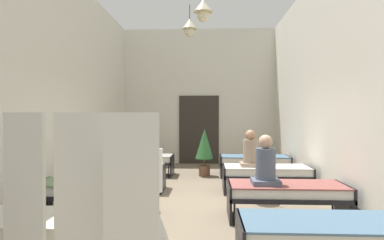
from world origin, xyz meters
TOP-DOWN VIEW (x-y plane):
  - ground_plane at (0.00, 0.00)m, footprint 5.92×11.25m
  - room_shell at (0.00, 1.17)m, footprint 5.72×10.85m
  - bed_left_row_0 at (-1.61, -2.85)m, footprint 1.90×0.84m
  - bed_right_row_0 at (1.61, -2.85)m, footprint 1.90×0.84m
  - bed_left_row_1 at (-1.61, -0.95)m, footprint 1.90×0.84m
  - bed_right_row_1 at (1.61, -0.95)m, footprint 1.90×0.84m
  - bed_left_row_2 at (-1.61, 0.95)m, footprint 1.90×0.84m
  - bed_right_row_2 at (1.61, 0.95)m, footprint 1.90×0.84m
  - bed_left_row_3 at (-1.61, 2.85)m, footprint 1.90×0.84m
  - bed_right_row_3 at (1.61, 2.85)m, footprint 1.90×0.84m
  - nurse_near_aisle at (-0.40, -2.17)m, footprint 0.52×0.52m
  - patient_seated_primary at (1.26, -1.02)m, footprint 0.44×0.44m
  - patient_seated_secondary at (1.26, 0.92)m, footprint 0.44×0.44m
  - potted_plant at (0.22, 2.85)m, footprint 0.50×0.50m
  - privacy_screen at (-0.66, -3.90)m, footprint 1.25×0.17m

SIDE VIEW (x-z plane):
  - ground_plane at x=0.00m, z-range -0.10..0.00m
  - bed_left_row_0 at x=-1.61m, z-range 0.15..0.73m
  - bed_right_row_0 at x=1.61m, z-range 0.15..0.73m
  - bed_left_row_1 at x=-1.61m, z-range 0.15..0.73m
  - bed_right_row_1 at x=1.61m, z-range 0.15..0.73m
  - bed_left_row_2 at x=-1.61m, z-range 0.15..0.73m
  - bed_right_row_2 at x=1.61m, z-range 0.15..0.73m
  - bed_left_row_3 at x=-1.61m, z-range 0.15..0.73m
  - bed_right_row_3 at x=1.61m, z-range 0.15..0.73m
  - nurse_near_aisle at x=-0.40m, z-range -0.21..1.27m
  - potted_plant at x=0.22m, z-range 0.15..1.48m
  - privacy_screen at x=-0.66m, z-range 0.00..1.70m
  - patient_seated_primary at x=1.26m, z-range 0.47..1.27m
  - patient_seated_secondary at x=1.26m, z-range 0.47..1.27m
  - room_shell at x=0.00m, z-range 0.01..4.78m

